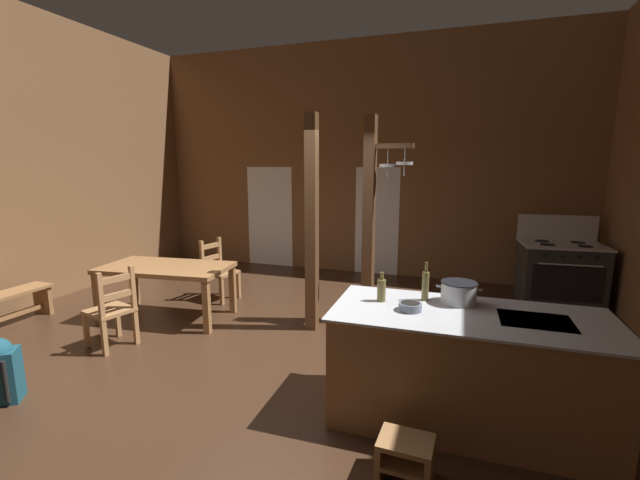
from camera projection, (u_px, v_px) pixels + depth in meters
The scene contains 17 objects.
ground_plane at pixel (265, 364), 4.54m from camera, with size 9.01×8.80×0.10m, color #382316.
wall_back at pixel (358, 160), 7.93m from camera, with size 9.01×0.14×4.36m, color brown.
glazed_door_back_left at pixel (270, 217), 8.66m from camera, with size 1.00×0.01×2.05m, color white.
glazed_panel_back_right at pixel (377, 221), 7.93m from camera, with size 0.84×0.01×2.05m, color white.
kitchen_island at pixel (466, 369), 3.36m from camera, with size 2.18×1.00×0.94m.
stove_range at pixel (560, 273), 6.29m from camera, with size 1.20×0.90×1.32m.
support_post_with_pot_rack at pixel (371, 216), 5.37m from camera, with size 0.62×0.24×2.71m.
support_post_center at pixel (312, 225), 5.16m from camera, with size 0.14×0.14×2.71m.
step_stool at pixel (405, 456), 2.77m from camera, with size 0.37×0.30×0.30m.
dining_table at pixel (166, 272), 5.67m from camera, with size 1.79×1.09×0.74m.
ladderback_chair_near_window at pixel (112, 310), 4.77m from camera, with size 0.54×0.54×0.95m.
ladderback_chair_by_post at pixel (218, 271), 6.51m from camera, with size 0.52×0.52×0.95m.
bench_along_left_wall at pixel (1, 305), 5.38m from camera, with size 0.37×1.24×0.44m.
stockpot_on_counter at pixel (459, 293), 3.51m from camera, with size 0.37×0.30×0.18m.
mixing_bowl_on_counter at pixel (410, 307), 3.34m from camera, with size 0.19×0.19×0.07m.
bottle_tall_on_counter at pixel (425, 285), 3.57m from camera, with size 0.06×0.06×0.34m.
bottle_short_on_counter at pixel (381, 290), 3.56m from camera, with size 0.07×0.07×0.26m.
Camera 1 is at (1.94, -3.80, 2.10)m, focal length 23.30 mm.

